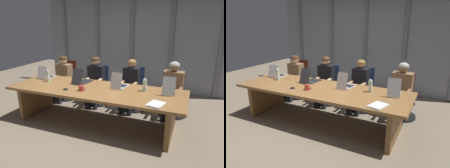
# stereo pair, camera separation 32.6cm
# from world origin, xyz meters

# --- Properties ---
(ground_plane) EXTENTS (11.07, 11.07, 0.00)m
(ground_plane) POSITION_xyz_m (0.00, 0.00, 0.00)
(ground_plane) COLOR #7F705B
(conference_table) EXTENTS (3.38, 1.12, 0.72)m
(conference_table) POSITION_xyz_m (0.00, 0.00, 0.57)
(conference_table) COLOR olive
(conference_table) RESTS_ON ground_plane
(curtain_backdrop) EXTENTS (5.53, 0.17, 3.01)m
(curtain_backdrop) POSITION_xyz_m (-0.00, 2.49, 1.50)
(curtain_backdrop) COLOR gray
(curtain_backdrop) RESTS_ON ground_plane
(laptop_left_end) EXTENTS (0.26, 0.39, 0.29)m
(laptop_left_end) POSITION_xyz_m (-1.36, 0.29, 0.78)
(laptop_left_end) COLOR #BCBCC1
(laptop_left_end) RESTS_ON conference_table
(laptop_left_mid) EXTENTS (0.30, 0.47, 0.32)m
(laptop_left_mid) POSITION_xyz_m (-0.42, 0.25, 0.78)
(laptop_left_mid) COLOR #2D2D33
(laptop_left_mid) RESTS_ON conference_table
(laptop_center) EXTENTS (0.26, 0.43, 0.33)m
(laptop_center) POSITION_xyz_m (0.41, 0.23, 0.78)
(laptop_center) COLOR #BCBCC1
(laptop_center) RESTS_ON conference_table
(laptop_right_mid) EXTENTS (0.27, 0.43, 0.33)m
(laptop_right_mid) POSITION_xyz_m (1.34, 0.24, 0.79)
(laptop_right_mid) COLOR #A8ADB7
(laptop_right_mid) RESTS_ON conference_table
(office_chair_left_end) EXTENTS (0.60, 0.60, 0.97)m
(office_chair_left_end) POSITION_xyz_m (-1.37, 1.04, 0.36)
(office_chair_left_end) COLOR #511E19
(office_chair_left_end) RESTS_ON ground_plane
(office_chair_left_mid) EXTENTS (0.60, 0.60, 0.91)m
(office_chair_left_mid) POSITION_xyz_m (-0.43, 1.04, 0.34)
(office_chair_left_mid) COLOR navy
(office_chair_left_mid) RESTS_ON ground_plane
(office_chair_center) EXTENTS (0.60, 0.60, 0.94)m
(office_chair_center) POSITION_xyz_m (0.47, 1.04, 0.35)
(office_chair_center) COLOR navy
(office_chair_center) RESTS_ON ground_plane
(office_chair_right_mid) EXTENTS (0.60, 0.61, 0.90)m
(office_chair_right_mid) POSITION_xyz_m (1.36, 1.04, 0.34)
(office_chair_right_mid) COLOR #511E19
(office_chair_right_mid) RESTS_ON ground_plane
(person_left_end) EXTENTS (0.42, 0.56, 1.12)m
(person_left_end) POSITION_xyz_m (-1.36, 0.88, 0.64)
(person_left_end) COLOR olive
(person_left_end) RESTS_ON ground_plane
(person_left_mid) EXTENTS (0.41, 0.57, 1.16)m
(person_left_mid) POSITION_xyz_m (-0.44, 0.88, 0.66)
(person_left_mid) COLOR black
(person_left_mid) RESTS_ON ground_plane
(person_center) EXTENTS (0.39, 0.57, 1.16)m
(person_center) POSITION_xyz_m (0.43, 0.88, 0.65)
(person_center) COLOR black
(person_center) RESTS_ON ground_plane
(person_right_mid) EXTENTS (0.43, 0.56, 1.17)m
(person_right_mid) POSITION_xyz_m (1.34, 0.89, 0.67)
(person_right_mid) COLOR olive
(person_right_mid) RESTS_ON ground_plane
(water_bottle_primary) EXTENTS (0.07, 0.07, 0.25)m
(water_bottle_primary) POSITION_xyz_m (-1.14, 0.07, 0.84)
(water_bottle_primary) COLOR #ADD1B2
(water_bottle_primary) RESTS_ON conference_table
(water_bottle_secondary) EXTENTS (0.08, 0.08, 0.24)m
(water_bottle_secondary) POSITION_xyz_m (0.91, 0.21, 0.83)
(water_bottle_secondary) COLOR #ADD1B2
(water_bottle_secondary) RESTS_ON conference_table
(coffee_mug_near) EXTENTS (0.14, 0.09, 0.10)m
(coffee_mug_near) POSITION_xyz_m (-0.18, -0.21, 0.77)
(coffee_mug_near) COLOR #B2332D
(coffee_mug_near) RESTS_ON conference_table
(conference_mic_left_side) EXTENTS (0.11, 0.11, 0.03)m
(conference_mic_left_side) POSITION_xyz_m (-0.48, -0.26, 0.74)
(conference_mic_left_side) COLOR black
(conference_mic_left_side) RESTS_ON conference_table
(spiral_notepad) EXTENTS (0.29, 0.35, 0.03)m
(spiral_notepad) POSITION_xyz_m (1.23, -0.37, 0.73)
(spiral_notepad) COLOR silver
(spiral_notepad) RESTS_ON conference_table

